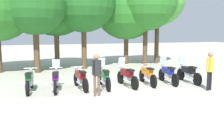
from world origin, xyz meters
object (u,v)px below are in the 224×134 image
object	(u,v)px
tree_2	(35,2)
tree_4	(83,0)
motorcycle_6	(168,73)
motorcycle_1	(56,79)
motorcycle_4	(127,76)
motorcycle_2	(80,78)
motorcycle_7	(188,73)
tree_5	(126,7)
motorcycle_5	(147,75)
person_0	(210,68)
tree_3	(56,2)
person_1	(97,71)
motorcycle_3	(104,77)
motorcycle_0	(29,80)

from	to	relation	value
tree_2	tree_4	xyz separation A→B (m)	(3.26, 0.71, 0.32)
tree_2	motorcycle_6	bearing A→B (deg)	-42.81
motorcycle_1	motorcycle_4	size ratio (longest dim) A/B	0.99
motorcycle_2	motorcycle_7	world-z (taller)	motorcycle_7
motorcycle_4	tree_4	world-z (taller)	tree_4
motorcycle_4	tree_5	distance (m)	9.48
motorcycle_5	tree_2	size ratio (longest dim) A/B	0.33
motorcycle_5	person_0	distance (m)	2.98
motorcycle_4	tree_4	bearing A→B (deg)	1.88
motorcycle_1	tree_3	size ratio (longest dim) A/B	0.30
tree_2	tree_4	bearing A→B (deg)	12.27
motorcycle_1	person_0	world-z (taller)	person_0
motorcycle_4	motorcycle_7	bearing A→B (deg)	-96.65
motorcycle_1	motorcycle_7	size ratio (longest dim) A/B	0.99
motorcycle_2	person_1	bearing A→B (deg)	-170.32
motorcycle_4	tree_2	bearing A→B (deg)	30.37
motorcycle_5	tree_2	xyz separation A→B (m)	(-5.06, 5.66, 3.96)
motorcycle_1	motorcycle_3	bearing A→B (deg)	-83.79
motorcycle_1	motorcycle_5	size ratio (longest dim) A/B	0.99
motorcycle_4	person_1	bearing A→B (deg)	121.50
motorcycle_7	motorcycle_3	bearing A→B (deg)	89.52
person_0	person_1	distance (m)	5.16
motorcycle_6	person_0	xyz separation A→B (m)	(0.98, -1.97, 0.52)
motorcycle_5	motorcycle_0	bearing A→B (deg)	91.38
motorcycle_4	tree_2	xyz separation A→B (m)	(-3.93, 5.73, 3.95)
tree_4	motorcycle_6	bearing A→B (deg)	-65.52
tree_4	tree_5	distance (m)	4.13
tree_5	motorcycle_3	bearing A→B (deg)	-118.44
motorcycle_1	tree_4	bearing A→B (deg)	-14.42
motorcycle_0	motorcycle_4	world-z (taller)	motorcycle_4
person_0	tree_5	world-z (taller)	tree_5
person_1	tree_5	size ratio (longest dim) A/B	0.25
motorcycle_0	tree_4	distance (m)	8.33
motorcycle_6	tree_2	size ratio (longest dim) A/B	0.33
person_1	tree_2	size ratio (longest dim) A/B	0.27
motorcycle_3	person_1	xyz separation A→B (m)	(-0.76, -1.44, 0.53)
motorcycle_5	motorcycle_3	bearing A→B (deg)	94.17
motorcycle_1	motorcycle_5	bearing A→B (deg)	-82.70
motorcycle_7	tree_3	bearing A→B (deg)	39.07
tree_2	tree_4	distance (m)	3.35
motorcycle_0	motorcycle_6	distance (m)	6.78
motorcycle_0	motorcycle_1	xyz separation A→B (m)	(1.13, -0.20, 0.01)
motorcycle_4	motorcycle_7	world-z (taller)	same
motorcycle_3	tree_3	size ratio (longest dim) A/B	0.30
motorcycle_0	motorcycle_7	world-z (taller)	motorcycle_7
motorcycle_1	person_1	distance (m)	2.22
motorcycle_6	motorcycle_7	xyz separation A→B (m)	(1.13, -0.15, 0.00)
motorcycle_2	motorcycle_3	xyz separation A→B (m)	(1.13, -0.09, 0.01)
person_1	tree_3	world-z (taller)	tree_3
motorcycle_4	motorcycle_2	bearing A→B (deg)	81.38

